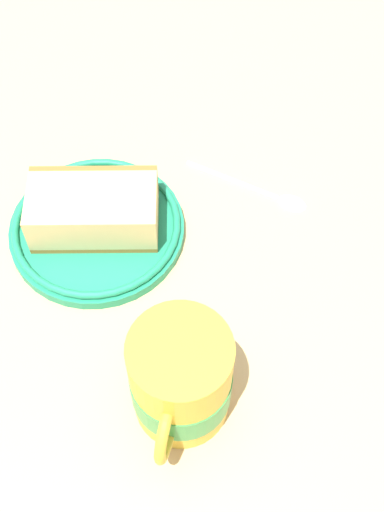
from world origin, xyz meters
TOP-DOWN VIEW (x-y plane):
  - ground_plane at (0.00, 0.00)cm, footprint 125.52×125.52cm
  - small_plate at (-5.92, 1.81)cm, footprint 17.00×17.00cm
  - cake_slice at (-6.00, 2.06)cm, footprint 13.43×9.94cm
  - tea_mug at (7.00, -12.53)cm, footprint 8.09×10.85cm
  - teaspoon at (9.35, 11.16)cm, footprint 13.39×3.66cm

SIDE VIEW (x-z plane):
  - ground_plane at x=0.00cm, z-range -2.68..0.00cm
  - teaspoon at x=9.35cm, z-range -0.05..0.75cm
  - small_plate at x=-5.92cm, z-range -0.02..1.82cm
  - cake_slice at x=-6.00cm, z-range 1.16..5.87cm
  - tea_mug at x=7.00cm, z-range -0.25..10.64cm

